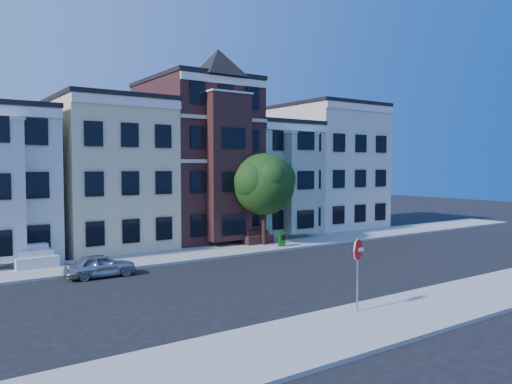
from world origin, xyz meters
TOP-DOWN VIEW (x-y plane):
  - ground at (0.00, 0.00)m, footprint 120.00×120.00m
  - far_sidewalk at (0.00, 8.00)m, footprint 60.00×4.00m
  - near_sidewalk at (0.00, -8.00)m, footprint 60.00×4.00m
  - house_yellow at (-7.00, 14.50)m, footprint 7.00×9.00m
  - house_brown at (0.00, 14.50)m, footprint 7.00×9.00m
  - house_green at (6.50, 14.50)m, footprint 6.00×9.00m
  - house_cream at (13.50, 14.50)m, footprint 8.00×9.00m
  - street_tree at (2.06, 8.24)m, footprint 7.86×7.86m
  - parked_car at (-10.43, 5.20)m, footprint 3.57×1.55m
  - newspaper_box at (2.64, 6.95)m, footprint 0.54×0.51m
  - stop_sign at (-4.44, -6.88)m, footprint 0.87×0.12m

SIDE VIEW (x-z plane):
  - ground at x=0.00m, z-range 0.00..0.00m
  - far_sidewalk at x=0.00m, z-range 0.00..0.15m
  - near_sidewalk at x=0.00m, z-range 0.00..0.15m
  - parked_car at x=-10.43m, z-range 0.00..1.20m
  - newspaper_box at x=2.64m, z-range 0.15..1.11m
  - stop_sign at x=-4.44m, z-range 0.15..3.30m
  - street_tree at x=2.06m, z-range 0.15..8.08m
  - house_green at x=6.50m, z-range 0.00..9.00m
  - house_yellow at x=-7.00m, z-range 0.00..10.00m
  - house_cream at x=13.50m, z-range 0.00..11.00m
  - house_brown at x=0.00m, z-range 0.00..12.00m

